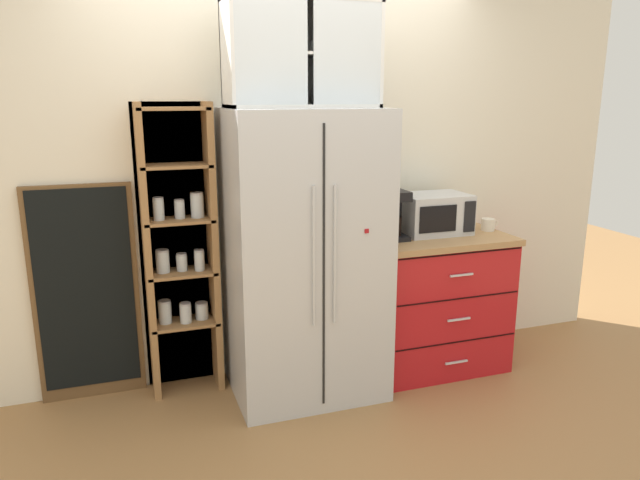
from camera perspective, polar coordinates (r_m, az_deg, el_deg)
ground_plane at (r=3.87m, az=-1.44°, el=-13.94°), size 10.60×10.60×0.00m
wall_back_cream at (r=3.84m, az=-3.37°, el=5.93°), size 4.91×0.10×2.55m
refrigerator at (r=3.55m, az=-1.53°, el=-1.48°), size 0.89×0.72×1.73m
pantry_shelf_column at (r=3.68m, az=-13.37°, el=-0.81°), size 0.47×0.26×1.76m
counter_cabinet at (r=4.07m, az=10.91°, el=-5.70°), size 0.91×0.64×0.91m
microwave at (r=3.96m, az=10.89°, el=2.51°), size 0.44×0.33×0.26m
coffee_maker at (r=3.76m, az=6.83°, el=2.48°), size 0.17×0.20×0.31m
mug_cream at (r=4.13m, az=15.90°, el=1.44°), size 0.12×0.09×0.08m
mug_navy at (r=3.92m, az=11.41°, el=1.16°), size 0.11×0.08×0.10m
bottle_green at (r=3.91m, az=11.36°, el=1.99°), size 0.07×0.07×0.24m
upper_cabinet at (r=3.47m, az=-1.89°, el=17.41°), size 0.86×0.32×0.58m
chalkboard_menu at (r=3.77m, az=-21.62°, el=-4.80°), size 0.60×0.04×1.31m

